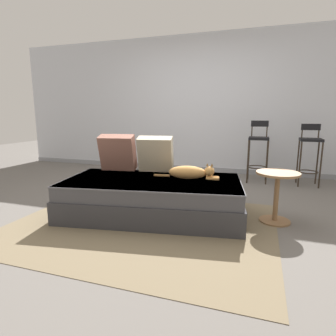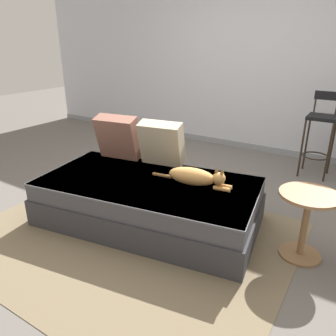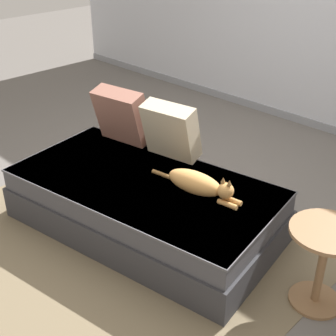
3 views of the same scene
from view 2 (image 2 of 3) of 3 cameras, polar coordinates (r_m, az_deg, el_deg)
The scene contains 10 objects.
ground_plane at distance 3.41m, azimuth 0.56°, elevation -6.28°, with size 16.00×16.00×0.00m, color #66605B.
wall_back_panel at distance 5.08m, azimuth 14.75°, elevation 17.58°, with size 8.00×0.10×2.60m, color silver.
wall_baseboard_trim at distance 5.26m, azimuth 13.28°, elevation 3.83°, with size 8.00×0.02×0.09m, color gray.
area_rug at distance 2.92m, azimuth -6.83°, elevation -11.60°, with size 2.66×2.12×0.01m, color #75664C.
couch at distance 3.02m, azimuth -3.44°, elevation -5.73°, with size 2.09×1.32×0.41m.
throw_pillow_corner at distance 3.44m, azimuth -8.61°, elevation 5.35°, with size 0.48×0.34×0.47m.
throw_pillow_middle at distance 3.22m, azimuth -1.13°, elevation 4.33°, with size 0.46×0.32×0.45m.
cat at distance 2.83m, azimuth 4.72°, elevation -1.53°, with size 0.75×0.22×0.19m.
bar_stool_near_window at distance 4.35m, azimuth 25.00°, elevation 6.15°, with size 0.32×0.32×1.02m.
side_table at distance 2.70m, azimuth 22.93°, elevation -7.73°, with size 0.44×0.44×0.54m.
Camera 2 is at (1.58, -2.57, 1.59)m, focal length 35.00 mm.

